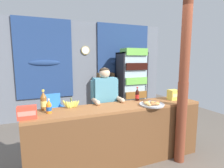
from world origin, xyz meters
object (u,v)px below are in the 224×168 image
timber_post (183,86)px  bottle_shelf_rack (106,93)px  soda_bottle_iced_tea (44,101)px  banana_bunch (71,104)px  soda_bottle_cola (137,95)px  plastic_lawn_chair (53,109)px  soda_bottle_orange_soda (49,107)px  snack_box_crackers (27,113)px  stall_counter (122,131)px  pastry_tray (152,104)px  drink_fridge (132,79)px  snack_box_instant_noodle (173,95)px  shopkeeper (105,99)px

timber_post → bottle_shelf_rack: 2.84m
soda_bottle_iced_tea → banana_bunch: (0.39, -0.05, -0.07)m
timber_post → soda_bottle_cola: bearing=132.3°
plastic_lawn_chair → soda_bottle_orange_soda: soda_bottle_orange_soda is taller
bottle_shelf_rack → soda_bottle_iced_tea: bottle_shelf_rack is taller
snack_box_crackers → stall_counter: bearing=1.2°
snack_box_crackers → pastry_tray: (1.82, -0.04, -0.06)m
stall_counter → pastry_tray: (0.49, -0.06, 0.40)m
snack_box_crackers → drink_fridge: bearing=39.9°
pastry_tray → stall_counter: bearing=172.6°
timber_post → snack_box_instant_noodle: bearing=68.9°
drink_fridge → timber_post: bearing=-99.8°
bottle_shelf_rack → soda_bottle_iced_tea: size_ratio=4.25×
stall_counter → pastry_tray: 0.63m
drink_fridge → plastic_lawn_chair: size_ratio=2.33×
plastic_lawn_chair → timber_post: bearing=-49.8°
bottle_shelf_rack → soda_bottle_orange_soda: (-1.70, -2.38, 0.38)m
banana_bunch → soda_bottle_orange_soda: bearing=-155.5°
drink_fridge → soda_bottle_cola: bearing=-116.0°
stall_counter → timber_post: bearing=-14.9°
stall_counter → drink_fridge: 2.68m
stall_counter → timber_post: timber_post is taller
timber_post → plastic_lawn_chair: bearing=130.2°
soda_bottle_cola → banana_bunch: (-1.18, -0.03, -0.05)m
bottle_shelf_rack → soda_bottle_cola: size_ratio=5.14×
stall_counter → snack_box_instant_noodle: (1.09, 0.12, 0.47)m
soda_bottle_cola → pastry_tray: size_ratio=0.62×
bottle_shelf_rack → shopkeeper: bearing=-110.3°
bottle_shelf_rack → snack_box_crackers: bottle_shelf_rack is taller
timber_post → banana_bunch: size_ratio=9.90×
timber_post → shopkeeper: 1.34m
soda_bottle_cola → soda_bottle_iced_tea: bearing=179.5°
timber_post → bottle_shelf_rack: size_ratio=2.07×
snack_box_instant_noodle → snack_box_crackers: bearing=-176.5°
timber_post → drink_fridge: timber_post is taller
bottle_shelf_rack → snack_box_instant_noodle: (0.46, -2.38, 0.38)m
shopkeeper → pastry_tray: shopkeeper is taller
drink_fridge → soda_bottle_iced_tea: 3.15m
stall_counter → soda_bottle_orange_soda: bearing=173.2°
soda_bottle_iced_tea → soda_bottle_cola: (1.57, -0.01, -0.02)m
stall_counter → pastry_tray: bearing=-7.4°
shopkeeper → soda_bottle_iced_tea: shopkeeper is taller
bottle_shelf_rack → snack_box_instant_noodle: bottle_shelf_rack is taller
drink_fridge → soda_bottle_cola: size_ratio=7.96×
soda_bottle_cola → snack_box_crackers: 1.80m
drink_fridge → shopkeeper: size_ratio=1.29×
plastic_lawn_chair → snack_box_crackers: snack_box_crackers is taller
stall_counter → drink_fridge: drink_fridge is taller
snack_box_crackers → snack_box_instant_noodle: bearing=3.5°
drink_fridge → shopkeeper: (-1.47, -1.70, -0.11)m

